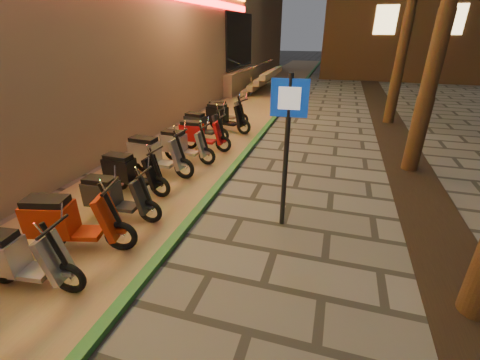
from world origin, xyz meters
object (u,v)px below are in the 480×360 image
(scooter_7, at_px, (129,172))
(scooter_13, at_px, (224,112))
(scooter_4, at_px, (15,258))
(scooter_9, at_px, (182,145))
(scooter_5, at_px, (67,221))
(scooter_12, at_px, (224,116))
(pedestrian_sign, at_px, (287,133))
(scooter_6, at_px, (113,196))
(scooter_10, at_px, (199,134))
(scooter_8, at_px, (154,154))
(scooter_11, at_px, (202,125))

(scooter_7, xyz_separation_m, scooter_13, (0.08, 6.14, -0.00))
(scooter_4, height_order, scooter_9, scooter_4)
(scooter_5, distance_m, scooter_13, 8.28)
(scooter_5, height_order, scooter_13, scooter_5)
(scooter_9, height_order, scooter_12, scooter_12)
(pedestrian_sign, bearing_deg, scooter_12, 115.96)
(scooter_6, distance_m, scooter_10, 4.18)
(scooter_7, distance_m, scooter_10, 3.13)
(scooter_5, xyz_separation_m, scooter_8, (-0.28, 3.19, -0.01))
(pedestrian_sign, bearing_deg, scooter_6, -170.32)
(scooter_5, height_order, scooter_12, scooter_5)
(scooter_5, distance_m, scooter_9, 4.20)
(scooter_6, relative_size, scooter_7, 0.97)
(scooter_7, distance_m, scooter_9, 2.08)
(pedestrian_sign, height_order, scooter_11, pedestrian_sign)
(scooter_7, bearing_deg, pedestrian_sign, -2.69)
(scooter_10, bearing_deg, scooter_6, -90.39)
(scooter_8, xyz_separation_m, scooter_12, (0.38, 4.20, 0.00))
(scooter_7, distance_m, scooter_8, 1.05)
(scooter_6, bearing_deg, scooter_9, 88.05)
(scooter_4, bearing_deg, scooter_7, 87.07)
(scooter_7, distance_m, scooter_12, 5.27)
(scooter_7, relative_size, scooter_8, 0.92)
(scooter_4, bearing_deg, scooter_6, 78.79)
(scooter_4, relative_size, scooter_10, 1.02)
(scooter_11, bearing_deg, scooter_4, -79.31)
(pedestrian_sign, bearing_deg, scooter_9, 140.22)
(scooter_4, height_order, scooter_13, scooter_4)
(scooter_10, bearing_deg, scooter_4, -91.66)
(scooter_5, height_order, scooter_8, scooter_5)
(pedestrian_sign, height_order, scooter_10, pedestrian_sign)
(pedestrian_sign, distance_m, scooter_11, 5.79)
(scooter_13, bearing_deg, scooter_9, -84.68)
(scooter_4, distance_m, scooter_12, 8.33)
(scooter_5, xyz_separation_m, scooter_12, (0.10, 7.39, -0.01))
(scooter_13, bearing_deg, scooter_6, -85.24)
(pedestrian_sign, xyz_separation_m, scooter_6, (-3.17, -0.74, -1.32))
(scooter_11, bearing_deg, scooter_8, -81.25)
(scooter_5, bearing_deg, scooter_11, 77.94)
(scooter_4, bearing_deg, scooter_11, 84.32)
(scooter_10, xyz_separation_m, scooter_13, (-0.29, 3.03, 0.00))
(pedestrian_sign, xyz_separation_m, scooter_9, (-3.26, 2.40, -1.31))
(scooter_6, xyz_separation_m, scooter_7, (-0.37, 1.07, 0.02))
(scooter_6, relative_size, scooter_10, 0.97)
(scooter_5, distance_m, scooter_7, 2.16)
(scooter_9, xyz_separation_m, scooter_11, (-0.26, 2.02, 0.01))
(scooter_5, height_order, scooter_9, scooter_5)
(scooter_8, bearing_deg, scooter_6, -77.52)
(scooter_8, bearing_deg, scooter_12, 87.78)
(scooter_8, height_order, scooter_13, scooter_8)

